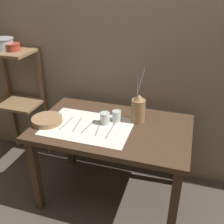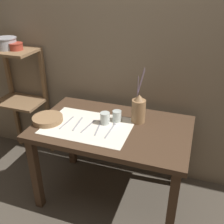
% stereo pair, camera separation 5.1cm
% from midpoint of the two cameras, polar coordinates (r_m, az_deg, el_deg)
% --- Properties ---
extents(ground_plane, '(12.00, 12.00, 0.00)m').
position_cam_midpoint_polar(ground_plane, '(2.43, 0.64, -17.47)').
color(ground_plane, '#473F35').
extents(stone_wall_back, '(7.00, 0.06, 2.40)m').
position_cam_midpoint_polar(stone_wall_back, '(2.24, 4.81, 14.05)').
color(stone_wall_back, '#7A6B56').
rests_on(stone_wall_back, ground_plane).
extents(wooden_table, '(1.18, 0.73, 0.70)m').
position_cam_midpoint_polar(wooden_table, '(2.05, 0.73, -5.37)').
color(wooden_table, '#422D1E').
rests_on(wooden_table, ground_plane).
extents(wooden_shelf_unit, '(0.44, 0.32, 1.14)m').
position_cam_midpoint_polar(wooden_shelf_unit, '(2.67, -18.86, 5.57)').
color(wooden_shelf_unit, brown).
rests_on(wooden_shelf_unit, ground_plane).
extents(linen_cloth, '(0.65, 0.45, 0.00)m').
position_cam_midpoint_polar(linen_cloth, '(2.00, -4.46, -3.03)').
color(linen_cloth, silver).
rests_on(linen_cloth, wooden_table).
extents(pitcher_with_flowers, '(0.11, 0.11, 0.43)m').
position_cam_midpoint_polar(pitcher_with_flowers, '(2.02, 6.53, 0.55)').
color(pitcher_with_flowers, olive).
rests_on(pitcher_with_flowers, wooden_table).
extents(wooden_bowl, '(0.23, 0.23, 0.04)m').
position_cam_midpoint_polar(wooden_bowl, '(2.10, -13.14, -1.53)').
color(wooden_bowl, '#8E6B47').
rests_on(wooden_bowl, wooden_table).
extents(glass_tumbler_near, '(0.07, 0.07, 0.09)m').
position_cam_midpoint_polar(glass_tumbler_near, '(2.00, -0.80, -1.35)').
color(glass_tumbler_near, '#B7C1BC').
rests_on(glass_tumbler_near, wooden_table).
extents(glass_tumbler_far, '(0.07, 0.07, 0.09)m').
position_cam_midpoint_polar(glass_tumbler_far, '(2.04, 1.80, -0.90)').
color(glass_tumbler_far, '#B7C1BC').
rests_on(glass_tumbler_far, wooden_table).
extents(fork_inner, '(0.03, 0.21, 0.00)m').
position_cam_midpoint_polar(fork_inner, '(2.06, -9.13, -2.30)').
color(fork_inner, '#939399').
rests_on(fork_inner, wooden_table).
extents(knife_center, '(0.03, 0.21, 0.00)m').
position_cam_midpoint_polar(knife_center, '(2.03, -6.76, -2.57)').
color(knife_center, '#939399').
rests_on(knife_center, wooden_table).
extents(fork_outer, '(0.04, 0.21, 0.00)m').
position_cam_midpoint_polar(fork_outer, '(1.99, -4.46, -3.08)').
color(fork_outer, '#939399').
rests_on(fork_outer, wooden_table).
extents(spoon_outer, '(0.05, 0.22, 0.02)m').
position_cam_midpoint_polar(spoon_outer, '(2.01, -1.92, -2.61)').
color(spoon_outer, '#939399').
rests_on(spoon_outer, wooden_table).
extents(spoon_inner, '(0.02, 0.22, 0.02)m').
position_cam_midpoint_polar(spoon_inner, '(1.97, 0.91, -3.23)').
color(spoon_inner, '#939399').
rests_on(spoon_inner, wooden_table).
extents(metal_pot_large, '(0.19, 0.19, 0.10)m').
position_cam_midpoint_polar(metal_pot_large, '(2.55, -21.57, 13.82)').
color(metal_pot_large, '#939399').
rests_on(metal_pot_large, wooden_shelf_unit).
extents(metal_pot_small, '(0.12, 0.12, 0.06)m').
position_cam_midpoint_polar(metal_pot_small, '(2.49, -19.63, 13.37)').
color(metal_pot_small, '#9E3828').
rests_on(metal_pot_small, wooden_shelf_unit).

